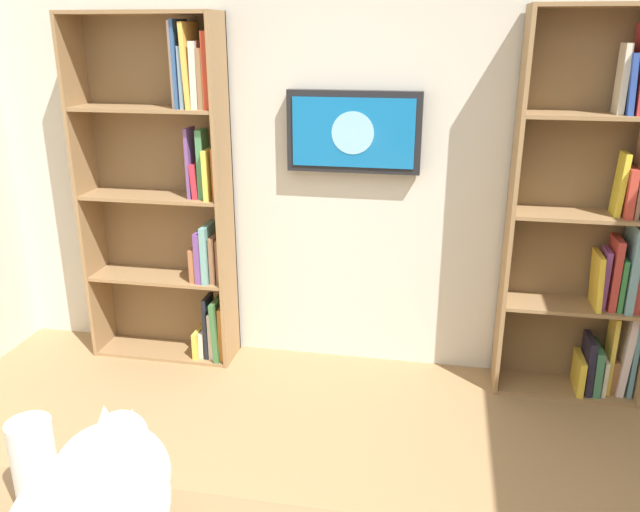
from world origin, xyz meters
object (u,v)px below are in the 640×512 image
object	(u,v)px
bookshelf_left	(606,223)
bookshelf_right	(175,197)
wall_mounted_tv	(354,132)
paper_towel_roll	(35,467)
cat	(97,507)

from	to	relation	value
bookshelf_left	bookshelf_right	distance (m)	2.39
wall_mounted_tv	paper_towel_roll	world-z (taller)	wall_mounted_tv
bookshelf_left	paper_towel_roll	xyz separation A→B (m)	(1.83, 2.24, -0.10)
bookshelf_left	paper_towel_roll	bearing A→B (deg)	50.82
wall_mounted_tv	cat	world-z (taller)	wall_mounted_tv
bookshelf_right	paper_towel_roll	bearing A→B (deg)	104.08
bookshelf_left	wall_mounted_tv	bearing A→B (deg)	-3.67
bookshelf_right	cat	size ratio (longest dim) A/B	3.45
paper_towel_roll	bookshelf_right	bearing A→B (deg)	-75.92
wall_mounted_tv	paper_towel_roll	size ratio (longest dim) A/B	2.86
wall_mounted_tv	paper_towel_roll	xyz separation A→B (m)	(0.48, 2.33, -0.52)
bookshelf_right	paper_towel_roll	world-z (taller)	bookshelf_right
bookshelf_right	wall_mounted_tv	bearing A→B (deg)	-175.53
wall_mounted_tv	cat	bearing A→B (deg)	84.98
paper_towel_roll	cat	bearing A→B (deg)	149.55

